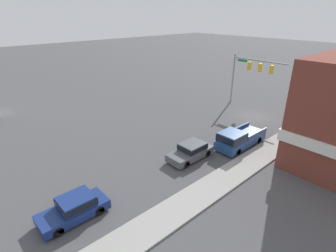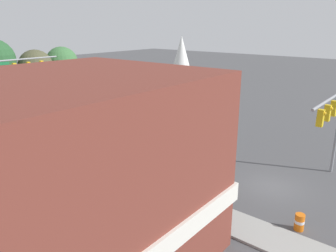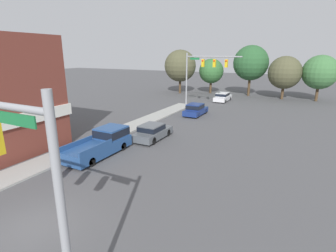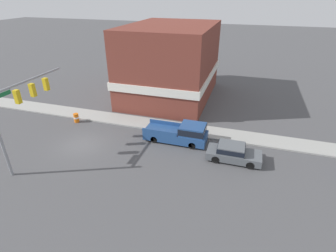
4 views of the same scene
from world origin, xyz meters
name	(u,v)px [view 4 (image 4 of 4)]	position (x,y,z in m)	size (l,w,h in m)	color
ground_plane	(82,145)	(0.00, 0.00, 0.00)	(200.00, 200.00, 0.00)	#4C4C4F
sidewalk_curb	(112,118)	(-5.70, 0.00, 0.07)	(2.40, 60.00, 0.14)	#9E9E99
near_signal_assembly	(21,101)	(2.79, -2.57, 5.04)	(7.44, 0.49, 6.85)	gray
car_lead	(233,152)	(-1.67, 13.27, 0.74)	(1.86, 4.37, 1.41)	black
pickup_truck_parked	(181,133)	(-3.27, 8.51, 0.92)	(2.06, 5.76, 1.87)	black
construction_barrel	(76,118)	(-3.90, -3.17, 0.49)	(0.54, 0.54, 0.97)	orange
corner_brick_building	(171,63)	(-14.35, 4.15, 4.33)	(14.20, 10.31, 8.93)	brown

